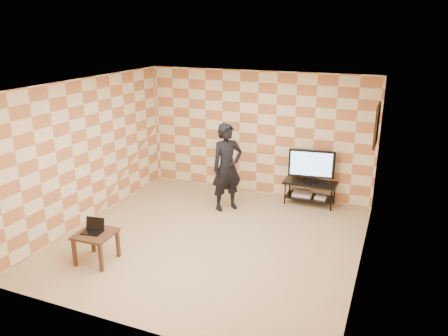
{
  "coord_description": "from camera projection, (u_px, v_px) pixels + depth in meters",
  "views": [
    {
      "loc": [
        2.83,
        -6.29,
        3.61
      ],
      "look_at": [
        0.0,
        0.6,
        1.15
      ],
      "focal_mm": 35.0,
      "sensor_mm": 36.0,
      "label": 1
    }
  ],
  "objects": [
    {
      "name": "tv_stand",
      "position": [
        310.0,
        188.0,
        9.09
      ],
      "size": [
        1.09,
        0.49,
        0.5
      ],
      "color": "black",
      "rests_on": "floor"
    },
    {
      "name": "person",
      "position": [
        227.0,
        167.0,
        8.7
      ],
      "size": [
        0.75,
        0.77,
        1.78
      ],
      "primitive_type": "imported",
      "rotation": [
        0.0,
        0.0,
        0.83
      ],
      "color": "black",
      "rests_on": "floor"
    },
    {
      "name": "ceiling",
      "position": [
        209.0,
        85.0,
        6.83
      ],
      "size": [
        5.0,
        5.0,
        0.02
      ],
      "primitive_type": "cube",
      "color": "white",
      "rests_on": "wall_back"
    },
    {
      "name": "wall_back",
      "position": [
        257.0,
        134.0,
        9.45
      ],
      "size": [
        5.0,
        0.02,
        2.7
      ],
      "primitive_type": "cube",
      "color": "beige",
      "rests_on": "ground"
    },
    {
      "name": "wall_art",
      "position": [
        377.0,
        125.0,
        7.53
      ],
      "size": [
        0.04,
        0.72,
        0.72
      ],
      "color": "black",
      "rests_on": "wall_right"
    },
    {
      "name": "game_console",
      "position": [
        320.0,
        198.0,
        9.01
      ],
      "size": [
        0.24,
        0.18,
        0.05
      ],
      "primitive_type": "cube",
      "rotation": [
        0.0,
        0.0,
        -0.08
      ],
      "color": "silver",
      "rests_on": "tv_stand"
    },
    {
      "name": "dvd_player",
      "position": [
        302.0,
        194.0,
        9.19
      ],
      "size": [
        0.41,
        0.3,
        0.07
      ],
      "primitive_type": "cube",
      "rotation": [
        0.0,
        0.0,
        0.06
      ],
      "color": "silver",
      "rests_on": "tv_stand"
    },
    {
      "name": "floor",
      "position": [
        211.0,
        240.0,
        7.67
      ],
      "size": [
        5.0,
        5.0,
        0.0
      ],
      "primitive_type": "plane",
      "color": "tan",
      "rests_on": "ground"
    },
    {
      "name": "wall_front",
      "position": [
        123.0,
        229.0,
        5.06
      ],
      "size": [
        5.0,
        0.02,
        2.7
      ],
      "primitive_type": "cube",
      "color": "beige",
      "rests_on": "ground"
    },
    {
      "name": "laptop",
      "position": [
        93.0,
        229.0,
        6.87
      ],
      "size": [
        0.34,
        0.29,
        0.21
      ],
      "color": "black",
      "rests_on": "side_table"
    },
    {
      "name": "side_table",
      "position": [
        96.0,
        238.0,
        6.86
      ],
      "size": [
        0.6,
        0.6,
        0.5
      ],
      "color": "#3A2015",
      "rests_on": "floor"
    },
    {
      "name": "wall_left",
      "position": [
        88.0,
        151.0,
        8.15
      ],
      "size": [
        0.02,
        5.0,
        2.7
      ],
      "primitive_type": "cube",
      "color": "beige",
      "rests_on": "ground"
    },
    {
      "name": "tv",
      "position": [
        312.0,
        165.0,
        8.93
      ],
      "size": [
        0.94,
        0.21,
        0.68
      ],
      "color": "black",
      "rests_on": "tv_stand"
    },
    {
      "name": "wall_right",
      "position": [
        367.0,
        187.0,
        6.35
      ],
      "size": [
        0.02,
        5.0,
        2.7
      ],
      "primitive_type": "cube",
      "color": "beige",
      "rests_on": "ground"
    }
  ]
}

